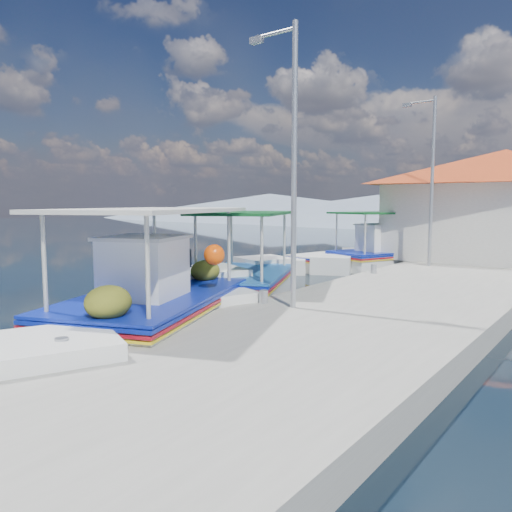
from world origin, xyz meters
The scene contains 10 objects.
ground centered at (0.00, 0.00, 0.00)m, with size 160.00×160.00×0.00m, color black.
quay centered at (5.90, 6.00, 0.25)m, with size 5.00×44.00×0.50m, color #9F9E95.
bollards centered at (3.80, 5.25, 0.65)m, with size 0.20×17.20×0.30m.
main_caique centered at (2.41, 0.05, 0.57)m, with size 4.73×8.33×2.95m.
caique_green_canopy centered at (1.66, 4.11, 0.42)m, with size 4.19×6.81×2.80m.
caique_blue_hull centered at (0.24, 11.17, 0.26)m, with size 2.44×5.34×0.98m.
caique_far centered at (1.98, 12.86, 0.49)m, with size 4.07×7.04×2.66m.
harbor_building centered at (6.20, 15.00, 2.78)m, with size 10.49×10.49×4.40m.
lamp_post_near centered at (4.51, 2.00, 3.85)m, with size 1.21×0.14×6.00m.
lamp_post_far centered at (4.51, 11.00, 3.85)m, with size 1.21×0.14×6.00m.
Camera 1 is at (10.37, -6.87, 2.78)m, focal length 34.55 mm.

